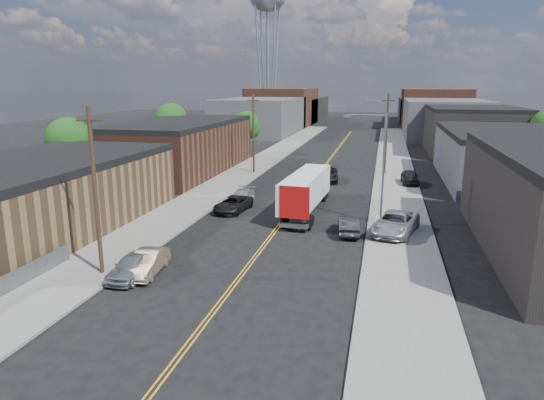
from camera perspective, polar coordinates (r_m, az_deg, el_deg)
The scene contains 32 objects.
ground at distance 75.62m, azimuth 6.89°, elevation 4.88°, with size 260.00×260.00×0.00m, color black.
centerline at distance 60.92m, azimuth 5.33°, elevation 2.85°, with size 0.32×120.00×0.01m, color gold.
sidewalk_left at distance 62.86m, azimuth -3.29°, elevation 3.28°, with size 5.00×140.00×0.15m, color slate.
sidewalk_right at distance 60.41m, azimuth 14.30°, elevation 2.46°, with size 5.00×140.00×0.15m, color slate.
warehouse_tan at distance 42.32m, azimuth -25.15°, elevation 0.76°, with size 12.00×22.00×5.60m.
warehouse_brown at distance 64.36m, azimuth -10.91°, elevation 6.20°, with size 12.00×26.00×6.60m.
industrial_right_b at distance 62.50m, azimuth 26.00°, elevation 4.64°, with size 14.00×24.00×6.10m.
industrial_right_c at distance 87.80m, azimuth 22.41°, elevation 7.65°, with size 14.00×22.00×7.60m.
skyline_left_a at distance 113.10m, azimuth -1.31°, elevation 9.84°, with size 16.00×30.00×8.00m, color #3D3D40.
skyline_right_a at distance 110.25m, azimuth 19.54°, elevation 8.98°, with size 16.00×30.00×8.00m, color #3D3D40.
skyline_left_b at distance 137.38m, azimuth 1.32°, elevation 10.90°, with size 16.00×26.00×10.00m, color #502B20.
skyline_right_b at distance 135.04m, azimuth 18.45°, elevation 10.18°, with size 16.00×26.00×10.00m, color #502B20.
skyline_left_c at distance 157.06m, azimuth 2.83°, elevation 10.66°, with size 16.00×40.00×7.00m, color black.
skyline_right_c at distance 155.02m, azimuth 17.77°, elevation 10.01°, with size 16.00×40.00×7.00m, color black.
water_tower at distance 129.39m, azimuth -0.53°, elevation 22.13°, with size 9.00×9.00×36.90m.
streetlight_near at distance 39.79m, azimuth 12.43°, elevation 4.70°, with size 3.39×0.25×9.00m.
streetlight_far at distance 74.59m, azimuth 12.88°, elevation 8.65°, with size 3.39×0.25×9.00m.
utility_pole_left_near at distance 29.85m, azimuth -20.07°, elevation 0.97°, with size 1.60×0.26×10.00m.
utility_pole_left_far at distance 61.82m, azimuth -2.19°, elevation 7.86°, with size 1.60×0.26×10.00m.
utility_pole_right at distance 62.65m, azimuth 13.33°, elevation 7.59°, with size 1.60×0.26×10.00m.
tree_left_near at distance 54.97m, azimuth -22.67°, elevation 6.17°, with size 4.85×4.76×7.91m.
tree_left_mid at distance 76.56m, azimuth -11.76°, elevation 8.93°, with size 5.10×5.04×8.37m.
tree_left_far at distance 79.71m, azimuth -2.98°, elevation 8.70°, with size 4.35×4.20×6.97m.
semi_truck at distance 43.70m, azimuth 4.26°, elevation 1.39°, with size 3.01×13.98×3.62m.
car_left_a at distance 30.03m, azimuth -16.07°, elevation -7.45°, with size 1.72×4.28×1.46m, color #A3A6A8.
car_left_b at distance 30.38m, azimuth -14.45°, elevation -7.14°, with size 1.49×4.28×1.41m, color #876F58.
car_left_c at distance 43.67m, azimuth -4.61°, elevation -0.49°, with size 2.24×4.86×1.35m, color black.
car_left_d at distance 46.33m, azimuth -3.54°, elevation 0.34°, with size 1.89×4.64×1.35m, color #AFB1B5.
car_right_oncoming at distance 37.46m, azimuth 8.99°, elevation -2.94°, with size 1.49×4.26×1.40m, color black.
car_right_lot_a at distance 37.80m, azimuth 14.31°, elevation -2.63°, with size 2.70×5.87×1.63m, color #B7BABD.
car_right_lot_c at distance 57.17m, azimuth 15.90°, elevation 2.61°, with size 1.80×4.47×1.52m, color black.
car_ahead_truck at distance 57.67m, azimuth 6.41°, elevation 3.03°, with size 2.67×5.80×1.61m, color black.
Camera 1 is at (7.96, -14.36, 11.18)m, focal length 32.00 mm.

